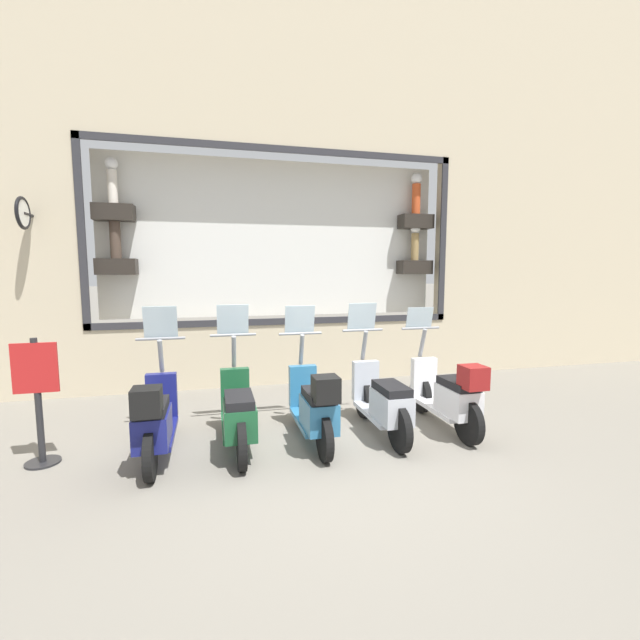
% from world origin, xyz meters
% --- Properties ---
extents(ground_plane, '(120.00, 120.00, 0.00)m').
position_xyz_m(ground_plane, '(0.00, 0.00, 0.00)').
color(ground_plane, gray).
extents(building_facade, '(1.17, 36.00, 10.32)m').
position_xyz_m(building_facade, '(3.60, 0.00, 5.29)').
color(building_facade, beige).
rests_on(building_facade, ground_plane).
extents(scooter_white_0, '(1.81, 0.60, 1.59)m').
position_xyz_m(scooter_white_0, '(0.52, -1.78, 0.49)').
color(scooter_white_0, black).
rests_on(scooter_white_0, ground_plane).
extents(scooter_silver_1, '(1.81, 0.61, 1.67)m').
position_xyz_m(scooter_silver_1, '(0.58, -0.86, 0.45)').
color(scooter_silver_1, black).
rests_on(scooter_silver_1, ground_plane).
extents(scooter_teal_2, '(1.80, 0.61, 1.66)m').
position_xyz_m(scooter_teal_2, '(0.52, 0.06, 0.48)').
color(scooter_teal_2, black).
rests_on(scooter_teal_2, ground_plane).
extents(scooter_green_3, '(1.81, 0.60, 1.69)m').
position_xyz_m(scooter_green_3, '(0.58, 0.98, 0.45)').
color(scooter_green_3, black).
rests_on(scooter_green_3, ground_plane).
extents(scooter_navy_4, '(1.80, 0.60, 1.69)m').
position_xyz_m(scooter_navy_4, '(0.52, 1.90, 0.48)').
color(scooter_navy_4, black).
rests_on(scooter_navy_4, ground_plane).
extents(shop_sign_post, '(0.36, 0.45, 1.42)m').
position_xyz_m(shop_sign_post, '(0.72, 3.12, 0.75)').
color(shop_sign_post, '#232326').
rests_on(shop_sign_post, ground_plane).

